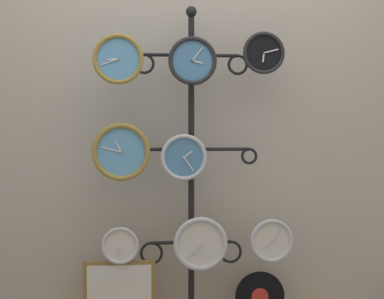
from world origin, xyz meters
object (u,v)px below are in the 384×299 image
at_px(clock_bottom_center, 201,244).
at_px(clock_bottom_right, 272,241).
at_px(display_stand, 191,225).
at_px(clock_top_center, 192,61).
at_px(clock_middle_left, 121,152).
at_px(clock_bottom_left, 120,246).
at_px(vinyl_record, 260,296).
at_px(clock_middle_center, 184,157).
at_px(clock_top_left, 118,59).
at_px(picture_frame, 119,294).
at_px(clock_top_right, 264,53).

height_order(clock_bottom_center, clock_bottom_right, clock_bottom_center).
distance_m(display_stand, clock_top_center, 0.92).
height_order(clock_middle_left, clock_bottom_left, clock_middle_left).
relative_size(clock_middle_left, vinyl_record, 1.11).
relative_size(clock_middle_left, clock_middle_center, 1.24).
xyz_separation_m(clock_bottom_right, vinyl_record, (-0.05, 0.06, -0.33)).
bearing_deg(clock_bottom_center, clock_top_left, 179.55).
bearing_deg(clock_middle_left, clock_bottom_center, -2.69).
distance_m(clock_bottom_right, vinyl_record, 0.34).
relative_size(clock_bottom_center, vinyl_record, 1.05).
distance_m(clock_middle_center, clock_bottom_left, 0.60).
xyz_separation_m(display_stand, picture_frame, (-0.40, -0.06, -0.37)).
height_order(clock_middle_center, vinyl_record, clock_middle_center).
xyz_separation_m(clock_top_right, vinyl_record, (-0.00, 0.06, -1.38)).
relative_size(clock_top_left, clock_middle_left, 0.87).
xyz_separation_m(clock_middle_center, picture_frame, (-0.36, 0.03, -0.76)).
xyz_separation_m(clock_top_left, clock_top_center, (0.40, 0.02, -0.00)).
bearing_deg(clock_top_center, vinyl_record, 8.58).
distance_m(clock_top_center, clock_bottom_left, 1.09).
height_order(display_stand, clock_middle_left, display_stand).
height_order(clock_top_center, clock_middle_center, clock_top_center).
bearing_deg(clock_top_center, clock_bottom_right, -0.47).
xyz_separation_m(clock_bottom_left, clock_bottom_center, (0.44, -0.03, 0.01)).
xyz_separation_m(clock_top_center, clock_middle_center, (-0.04, -0.00, -0.53)).
bearing_deg(picture_frame, clock_top_right, -1.86).
bearing_deg(clock_bottom_left, clock_bottom_right, -0.90).
height_order(clock_top_right, clock_bottom_right, clock_top_right).
distance_m(clock_top_center, clock_middle_left, 0.63).
relative_size(display_stand, clock_top_right, 7.85).
bearing_deg(clock_middle_left, clock_middle_center, -0.68).
xyz_separation_m(clock_middle_center, clock_bottom_right, (0.49, -0.00, -0.47)).
height_order(clock_bottom_center, vinyl_record, clock_bottom_center).
bearing_deg(clock_top_left, clock_middle_left, 51.36).
bearing_deg(clock_bottom_right, clock_middle_center, 179.85).
height_order(clock_bottom_left, picture_frame, clock_bottom_left).
distance_m(clock_top_center, picture_frame, 1.35).
relative_size(clock_top_left, clock_bottom_left, 1.33).
xyz_separation_m(display_stand, clock_top_left, (-0.40, -0.10, 0.92)).
height_order(display_stand, clock_bottom_center, display_stand).
bearing_deg(clock_middle_center, clock_bottom_left, 178.06).
bearing_deg(clock_middle_center, picture_frame, 175.52).
height_order(clock_middle_left, clock_bottom_right, clock_middle_left).
xyz_separation_m(display_stand, clock_top_center, (-0.00, -0.08, 0.92)).
bearing_deg(clock_middle_center, clock_top_right, 0.25).
bearing_deg(clock_bottom_center, display_stand, 112.66).
xyz_separation_m(display_stand, clock_top_right, (0.39, -0.08, 0.97)).
relative_size(vinyl_record, picture_frame, 0.72).
bearing_deg(picture_frame, clock_bottom_left, -69.01).
xyz_separation_m(clock_middle_left, vinyl_record, (0.78, 0.06, -0.83)).
distance_m(vinyl_record, picture_frame, 0.80).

